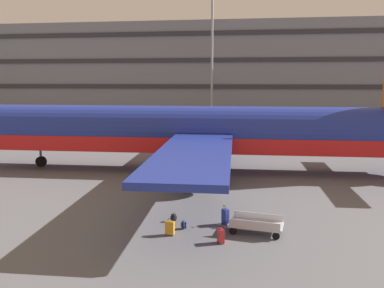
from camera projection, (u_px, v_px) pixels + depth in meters
The scene contains 10 objects.
ground_plane at pixel (192, 171), 33.02m from camera, with size 600.00×600.00×0.00m, color #5B5B60.
terminal_structure at pixel (225, 74), 73.91m from camera, with size 164.06×20.30×16.92m.
airliner at pixel (199, 132), 32.54m from camera, with size 41.54×33.54×11.17m.
light_mast_left at pixel (212, 41), 59.09m from camera, with size 1.80×0.50×22.89m.
suitcase_scuffed at pixel (225, 216), 20.72m from camera, with size 0.42×0.45×1.05m.
suitcase_teal at pixel (221, 236), 18.39m from camera, with size 0.38×0.45×0.78m.
suitcase_silver at pixel (170, 228), 19.32m from camera, with size 0.46×0.26×0.82m.
backpack_purple at pixel (174, 218), 21.21m from camera, with size 0.42×0.38×0.48m.
backpack_red at pixel (183, 225), 20.16m from camera, with size 0.39×0.38×0.48m.
baggage_cart at pixel (256, 225), 19.62m from camera, with size 3.37×1.71×0.82m.
Camera 1 is at (4.57, -31.90, 7.54)m, focal length 37.11 mm.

